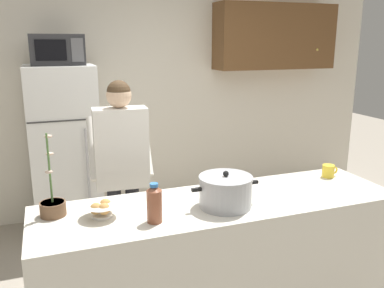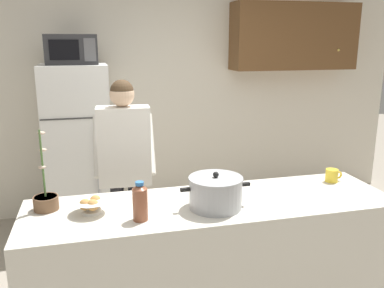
% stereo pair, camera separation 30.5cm
% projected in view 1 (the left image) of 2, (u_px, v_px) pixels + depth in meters
% --- Properties ---
extents(back_wall_unit, '(6.00, 0.48, 2.60)m').
position_uv_depth(back_wall_unit, '(162.00, 87.00, 4.65)').
color(back_wall_unit, silver).
rests_on(back_wall_unit, ground).
extents(kitchen_island, '(2.37, 0.68, 0.92)m').
position_uv_depth(kitchen_island, '(220.00, 265.00, 2.73)').
color(kitchen_island, silver).
rests_on(kitchen_island, ground).
extents(refrigerator, '(0.64, 0.68, 1.71)m').
position_uv_depth(refrigerator, '(65.00, 152.00, 4.03)').
color(refrigerator, white).
rests_on(refrigerator, ground).
extents(microwave, '(0.48, 0.37, 0.28)m').
position_uv_depth(microwave, '(57.00, 50.00, 3.77)').
color(microwave, '#2D2D30').
rests_on(microwave, refrigerator).
extents(person_near_pot, '(0.52, 0.44, 1.64)m').
position_uv_depth(person_near_pot, '(122.00, 159.00, 3.21)').
color(person_near_pot, black).
rests_on(person_near_pot, ground).
extents(cooking_pot, '(0.45, 0.33, 0.23)m').
position_uv_depth(cooking_pot, '(226.00, 191.00, 2.51)').
color(cooking_pot, '#ADAFB5').
rests_on(cooking_pot, kitchen_island).
extents(coffee_mug, '(0.13, 0.09, 0.10)m').
position_uv_depth(coffee_mug, '(329.00, 171.00, 3.07)').
color(coffee_mug, yellow).
rests_on(coffee_mug, kitchen_island).
extents(bread_bowl, '(0.22, 0.22, 0.10)m').
position_uv_depth(bread_bowl, '(102.00, 209.00, 2.37)').
color(bread_bowl, white).
rests_on(bread_bowl, kitchen_island).
extents(bottle_near_edge, '(0.09, 0.09, 0.23)m').
position_uv_depth(bottle_near_edge, '(154.00, 203.00, 2.29)').
color(bottle_near_edge, brown).
rests_on(bottle_near_edge, kitchen_island).
extents(potted_orchid, '(0.15, 0.15, 0.50)m').
position_uv_depth(potted_orchid, '(53.00, 205.00, 2.39)').
color(potted_orchid, brown).
rests_on(potted_orchid, kitchen_island).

